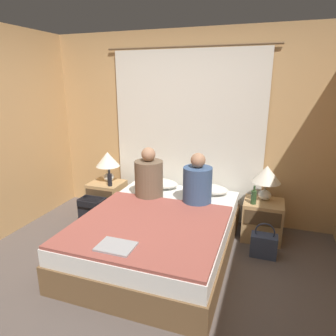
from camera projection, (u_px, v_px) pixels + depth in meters
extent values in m
plane|color=#564C47|center=(135.00, 288.00, 2.80)|extent=(16.00, 16.00, 0.00)
cube|color=tan|center=(188.00, 128.00, 4.06)|extent=(3.98, 0.06, 2.50)
cube|color=silver|center=(187.00, 138.00, 4.03)|extent=(2.04, 0.02, 2.25)
cylinder|color=brown|center=(188.00, 47.00, 3.71)|extent=(2.24, 0.02, 0.02)
cube|color=brown|center=(159.00, 241.00, 3.34)|extent=(1.53, 2.03, 0.29)
cube|color=white|center=(159.00, 222.00, 3.28)|extent=(1.49, 1.99, 0.17)
cube|color=tan|center=(107.00, 198.00, 4.31)|extent=(0.46, 0.41, 0.48)
cube|color=#4C3823|center=(99.00, 196.00, 4.08)|extent=(0.40, 0.02, 0.17)
cube|color=tan|center=(262.00, 220.00, 3.63)|extent=(0.46, 0.41, 0.48)
cube|color=#4C3823|center=(262.00, 219.00, 3.41)|extent=(0.40, 0.02, 0.17)
ellipsoid|color=silver|center=(109.00, 177.00, 4.28)|extent=(0.15, 0.15, 0.12)
cylinder|color=#B2A893|center=(108.00, 169.00, 4.25)|extent=(0.02, 0.02, 0.10)
cone|color=silver|center=(108.00, 159.00, 4.21)|extent=(0.34, 0.34, 0.20)
ellipsoid|color=silver|center=(265.00, 195.00, 3.61)|extent=(0.15, 0.15, 0.12)
cylinder|color=#B2A893|center=(266.00, 186.00, 3.58)|extent=(0.02, 0.02, 0.10)
cone|color=silver|center=(267.00, 174.00, 3.54)|extent=(0.34, 0.34, 0.20)
ellipsoid|color=silver|center=(157.00, 183.00, 4.08)|extent=(0.59, 0.31, 0.12)
ellipsoid|color=silver|center=(206.00, 189.00, 3.87)|extent=(0.59, 0.31, 0.12)
cube|color=#994C42|center=(149.00, 225.00, 2.99)|extent=(1.47, 1.40, 0.03)
cylinder|color=brown|center=(149.00, 179.00, 3.70)|extent=(0.35, 0.35, 0.47)
sphere|color=#A87A5B|center=(148.00, 154.00, 3.61)|extent=(0.17, 0.17, 0.17)
cylinder|color=#38517A|center=(197.00, 186.00, 3.51)|extent=(0.34, 0.34, 0.44)
sphere|color=#A87A5B|center=(198.00, 160.00, 3.42)|extent=(0.17, 0.17, 0.17)
cylinder|color=black|center=(110.00, 180.00, 4.08)|extent=(0.06, 0.06, 0.17)
cylinder|color=black|center=(109.00, 172.00, 4.05)|extent=(0.02, 0.02, 0.06)
cylinder|color=#2D4C28|center=(254.00, 197.00, 3.48)|extent=(0.06, 0.06, 0.16)
cylinder|color=#2D4C28|center=(254.00, 188.00, 3.45)|extent=(0.02, 0.02, 0.06)
cube|color=#9EA0A5|center=(116.00, 246.00, 2.57)|extent=(0.32, 0.24, 0.02)
cube|color=black|center=(93.00, 212.00, 3.95)|extent=(0.33, 0.20, 0.39)
cube|color=black|center=(91.00, 202.00, 3.89)|extent=(0.29, 0.21, 0.08)
cube|color=#333D56|center=(264.00, 246.00, 3.28)|extent=(0.28, 0.16, 0.25)
torus|color=#2B3449|center=(265.00, 232.00, 3.24)|extent=(0.21, 0.02, 0.21)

